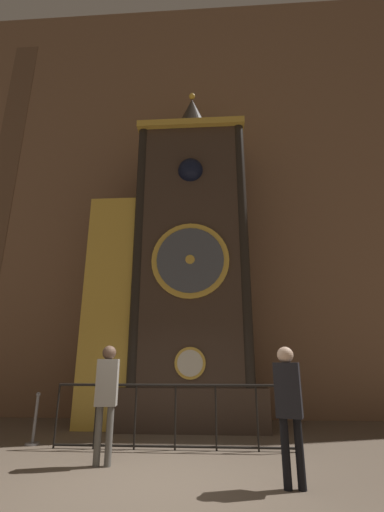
{
  "coord_description": "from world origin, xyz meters",
  "views": [
    {
      "loc": [
        0.78,
        -5.11,
        1.58
      ],
      "look_at": [
        0.21,
        4.04,
        4.38
      ],
      "focal_mm": 24.0,
      "sensor_mm": 36.0,
      "label": 1
    }
  ],
  "objects_px": {
    "visitor_near": "(107,390)",
    "stanchion_post": "(34,427)",
    "visitor_far": "(289,399)",
    "clock_tower": "(177,267)"
  },
  "relations": [
    {
      "from": "clock_tower",
      "to": "visitor_far",
      "type": "distance_m",
      "value": 5.4
    },
    {
      "from": "clock_tower",
      "to": "stanchion_post",
      "type": "distance_m",
      "value": 4.92
    },
    {
      "from": "clock_tower",
      "to": "visitor_near",
      "type": "bearing_deg",
      "value": -103.9
    },
    {
      "from": "clock_tower",
      "to": "visitor_near",
      "type": "relative_size",
      "value": 5.48
    },
    {
      "from": "clock_tower",
      "to": "stanchion_post",
      "type": "relative_size",
      "value": 10.35
    },
    {
      "from": "visitor_far",
      "to": "stanchion_post",
      "type": "distance_m",
      "value": 5.12
    },
    {
      "from": "visitor_near",
      "to": "stanchion_post",
      "type": "height_order",
      "value": "visitor_near"
    },
    {
      "from": "visitor_far",
      "to": "stanchion_post",
      "type": "bearing_deg",
      "value": 172.72
    },
    {
      "from": "visitor_near",
      "to": "stanchion_post",
      "type": "distance_m",
      "value": 2.37
    },
    {
      "from": "visitor_far",
      "to": "stanchion_post",
      "type": "relative_size",
      "value": 1.83
    }
  ]
}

